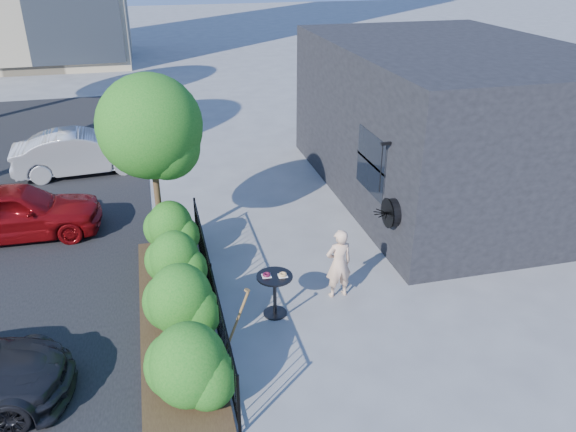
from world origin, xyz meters
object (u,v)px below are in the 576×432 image
object	(u,v)px
patio_tree	(154,133)
woman	(339,263)
car_red	(15,211)
shovel	(236,326)
cafe_table	(275,288)
car_silver	(82,152)

from	to	relation	value
patio_tree	woman	distance (m)	4.68
woman	car_red	world-z (taller)	woman
woman	shovel	world-z (taller)	woman
patio_tree	woman	bearing A→B (deg)	-40.35
cafe_table	woman	bearing A→B (deg)	13.07
car_silver	woman	bearing A→B (deg)	-151.61
woman	shovel	bearing A→B (deg)	24.80
patio_tree	cafe_table	size ratio (longest dim) A/B	4.38
cafe_table	shovel	size ratio (longest dim) A/B	0.69
car_red	shovel	bearing A→B (deg)	-140.53
patio_tree	cafe_table	distance (m)	4.18
woman	car_red	bearing A→B (deg)	-37.56
patio_tree	shovel	distance (m)	4.66
shovel	cafe_table	bearing A→B (deg)	47.23
car_red	woman	bearing A→B (deg)	-121.59
woman	car_silver	size ratio (longest dim) A/B	0.37
car_red	cafe_table	bearing A→B (deg)	-129.81
shovel	car_silver	world-z (taller)	car_silver
patio_tree	car_red	size ratio (longest dim) A/B	1.02
cafe_table	car_silver	xyz separation A→B (m)	(-4.01, 8.51, 0.07)
cafe_table	car_silver	world-z (taller)	car_silver
car_red	car_silver	bearing A→B (deg)	-15.82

